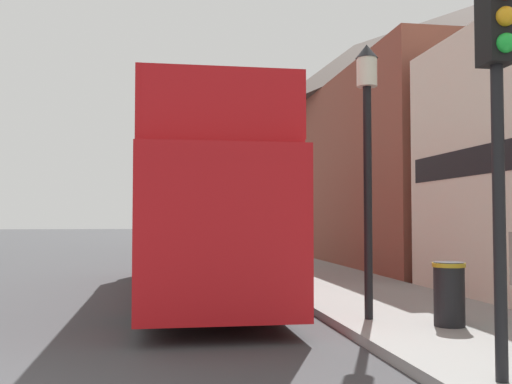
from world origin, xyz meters
TOP-DOWN VIEW (x-y plane):
  - ground_plane at (0.00, 21.00)m, footprint 144.00×144.00m
  - sidewalk at (6.88, 18.00)m, footprint 3.30×108.00m
  - brick_terrace_rear at (11.53, 21.58)m, footprint 6.00×25.25m
  - tour_bus at (3.42, 8.45)m, footprint 2.47×11.12m
  - parked_car_ahead_of_bus at (4.12, 16.20)m, footprint 1.82×4.25m
  - traffic_signal at (5.80, 0.19)m, footprint 0.28×0.42m
  - lamp_post_nearest at (5.77, 3.83)m, footprint 0.35×0.35m
  - lamp_post_second at (5.59, 11.76)m, footprint 0.35×0.35m
  - litter_bin at (6.71, 3.05)m, footprint 0.48×0.48m

SIDE VIEW (x-z plane):
  - ground_plane at x=0.00m, z-range 0.00..0.00m
  - sidewalk at x=6.88m, z-range 0.00..0.14m
  - litter_bin at x=6.71m, z-range 0.17..1.09m
  - parked_car_ahead_of_bus at x=4.12m, z-range -0.05..1.45m
  - tour_bus at x=3.42m, z-range -0.16..3.69m
  - traffic_signal at x=5.80m, z-range 1.04..4.94m
  - lamp_post_nearest at x=5.77m, z-range 0.98..5.28m
  - lamp_post_second at x=5.59m, z-range 1.03..5.73m
  - brick_terrace_rear at x=11.53m, z-range 0.00..9.84m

